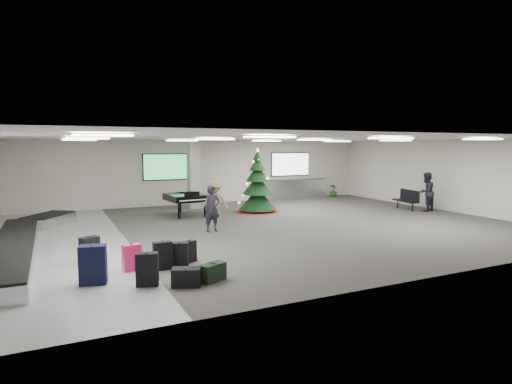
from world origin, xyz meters
name	(u,v)px	position (x,y,z in m)	size (l,w,h in m)	color
ground	(267,226)	(0.00, 0.00, 0.00)	(18.00, 18.00, 0.00)	#3E3C39
room_envelope	(250,162)	(-0.38, 0.67, 2.33)	(18.02, 14.02, 3.21)	beige
baggage_carousel	(23,242)	(-7.84, -0.08, 0.21)	(2.28, 9.71, 0.43)	silver
service_counter	(293,189)	(5.00, 6.65, 0.55)	(4.05, 0.65, 1.08)	silver
suitcase_0	(147,269)	(-5.31, -4.85, 0.35)	(0.51, 0.38, 0.73)	black
suitcase_1	(163,256)	(-4.73, -3.79, 0.34)	(0.44, 0.23, 0.69)	black
pink_suitcase	(132,258)	(-5.41, -3.57, 0.31)	(0.43, 0.29, 0.64)	#EF1F68
suitcase_3	(189,251)	(-3.98, -3.42, 0.27)	(0.41, 0.34, 0.56)	black
navy_suitcase	(93,265)	(-6.31, -4.23, 0.42)	(0.60, 0.43, 0.86)	black
green_duffel	(213,272)	(-3.96, -5.12, 0.19)	(0.65, 0.51, 0.41)	black
suitcase_7	(180,255)	(-4.30, -3.72, 0.30)	(0.46, 0.37, 0.61)	black
suitcase_8	(90,250)	(-6.24, -2.42, 0.33)	(0.51, 0.43, 0.68)	black
black_duffel	(186,277)	(-4.58, -5.21, 0.19)	(0.67, 0.52, 0.40)	black
christmas_tree	(258,190)	(1.19, 3.27, 0.98)	(2.00, 2.00, 2.85)	maroon
grand_piano	(186,198)	(-1.97, 3.58, 0.76)	(1.62, 2.00, 1.07)	black
bench	(407,198)	(7.65, 0.88, 0.52)	(0.76, 1.51, 0.92)	black
traveler_a	(212,209)	(-2.13, 0.00, 0.79)	(0.57, 0.38, 1.57)	black
traveler_b	(215,202)	(-1.52, 1.38, 0.81)	(1.04, 0.60, 1.61)	#888054
traveler_bench	(426,192)	(8.03, 0.13, 0.87)	(0.85, 0.66, 1.75)	black
potted_plant_left	(261,196)	(2.58, 5.77, 0.36)	(0.39, 0.32, 0.71)	#1A4215
potted_plant_right	(334,190)	(7.62, 6.50, 0.36)	(0.40, 0.40, 0.71)	#1A4215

